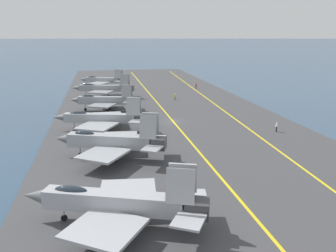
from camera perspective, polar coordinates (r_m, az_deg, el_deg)
ground_plane at (r=70.92m, az=0.83°, el=0.42°), size 2000.00×2000.00×0.00m
carrier_deck at (r=70.87m, az=0.83°, el=0.57°), size 203.96×47.08×0.40m
deck_stripe_foul_line at (r=74.48m, az=10.63°, el=1.18°), size 183.35×9.47×0.01m
deck_stripe_centerline at (r=70.82m, az=0.83°, el=0.73°), size 183.56×0.36×0.01m
parked_jet_second at (r=33.22m, az=-8.22°, el=-12.00°), size 13.54×17.48×6.23m
parked_jet_third at (r=50.14m, az=-9.01°, el=-2.42°), size 14.15×16.10×6.69m
parked_jet_fourth at (r=64.49m, az=-10.48°, el=1.25°), size 14.22×17.18×6.13m
parked_jet_fifth at (r=81.28m, az=-10.09°, el=4.09°), size 11.88×15.24×5.88m
parked_jet_sixth at (r=98.06m, az=-10.22°, el=6.01°), size 12.26×17.04×6.39m
parked_jet_seventh at (r=116.24m, az=-10.31°, el=7.25°), size 14.07×15.52×5.92m
crew_white_vest at (r=66.16m, az=17.03°, el=-0.07°), size 0.40×0.29×1.78m
crew_yellow_vest at (r=93.32m, az=1.14°, el=4.78°), size 0.41×0.46×1.76m
crew_red_vest at (r=112.96m, az=4.52°, el=6.49°), size 0.35×0.43×1.73m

